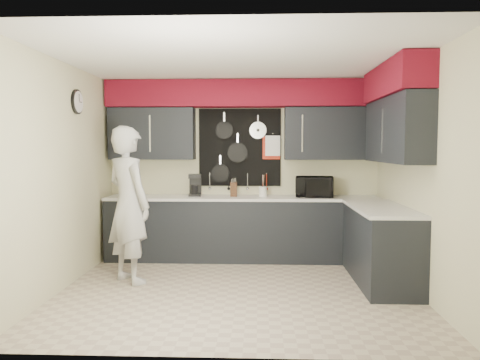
{
  "coord_description": "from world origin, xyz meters",
  "views": [
    {
      "loc": [
        0.24,
        -5.25,
        1.63
      ],
      "look_at": [
        0.0,
        0.5,
        1.22
      ],
      "focal_mm": 35.0,
      "sensor_mm": 36.0,
      "label": 1
    }
  ],
  "objects_px": {
    "knife_block": "(234,189)",
    "coffee_maker": "(195,185)",
    "person": "(129,205)",
    "microwave": "(314,187)",
    "utensil_crock": "(263,192)"
  },
  "relations": [
    {
      "from": "knife_block",
      "to": "coffee_maker",
      "type": "xyz_separation_m",
      "value": [
        -0.57,
        0.06,
        0.06
      ]
    },
    {
      "from": "knife_block",
      "to": "utensil_crock",
      "type": "bearing_deg",
      "value": 2.0
    },
    {
      "from": "knife_block",
      "to": "microwave",
      "type": "bearing_deg",
      "value": 2.0
    },
    {
      "from": "utensil_crock",
      "to": "person",
      "type": "height_order",
      "value": "person"
    },
    {
      "from": "knife_block",
      "to": "coffee_maker",
      "type": "bearing_deg",
      "value": 175.53
    },
    {
      "from": "knife_block",
      "to": "person",
      "type": "relative_size",
      "value": 0.11
    },
    {
      "from": "utensil_crock",
      "to": "microwave",
      "type": "bearing_deg",
      "value": 0.19
    },
    {
      "from": "microwave",
      "to": "knife_block",
      "type": "distance_m",
      "value": 1.16
    },
    {
      "from": "microwave",
      "to": "utensil_crock",
      "type": "xyz_separation_m",
      "value": [
        -0.73,
        -0.0,
        -0.07
      ]
    },
    {
      "from": "person",
      "to": "microwave",
      "type": "bearing_deg",
      "value": -112.28
    },
    {
      "from": "coffee_maker",
      "to": "person",
      "type": "distance_m",
      "value": 1.39
    },
    {
      "from": "microwave",
      "to": "coffee_maker",
      "type": "distance_m",
      "value": 1.73
    },
    {
      "from": "utensil_crock",
      "to": "person",
      "type": "distance_m",
      "value": 2.0
    },
    {
      "from": "coffee_maker",
      "to": "person",
      "type": "bearing_deg",
      "value": -123.69
    },
    {
      "from": "microwave",
      "to": "knife_block",
      "type": "bearing_deg",
      "value": -173.23
    }
  ]
}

